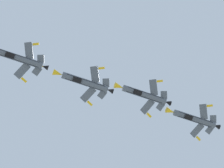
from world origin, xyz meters
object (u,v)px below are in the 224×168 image
object	(u,v)px
fighter_jet_left_wing	(84,82)
fighter_jet_left_outer	(194,119)
fighter_jet_lead	(18,58)
fighter_jet_right_wing	(143,95)

from	to	relation	value
fighter_jet_left_wing	fighter_jet_left_outer	distance (m)	31.47
fighter_jet_lead	fighter_jet_left_wing	size ratio (longest dim) A/B	1.00
fighter_jet_lead	fighter_jet_right_wing	size ratio (longest dim) A/B	1.00
fighter_jet_left_outer	fighter_jet_lead	bearing A→B (deg)	91.02
fighter_jet_lead	fighter_jet_right_wing	xyz separation A→B (m)	(32.75, 6.10, 0.39)
fighter_jet_right_wing	fighter_jet_left_outer	world-z (taller)	fighter_jet_right_wing
fighter_jet_left_wing	fighter_jet_lead	bearing A→B (deg)	89.73
fighter_jet_lead	fighter_jet_right_wing	bearing A→B (deg)	-91.84
fighter_jet_lead	fighter_jet_left_wing	distance (m)	17.39
fighter_jet_left_wing	fighter_jet_right_wing	distance (m)	16.08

